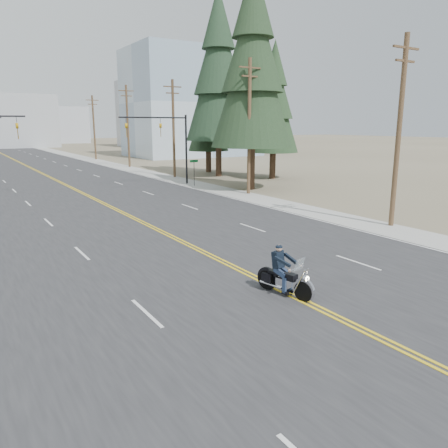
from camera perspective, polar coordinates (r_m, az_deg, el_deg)
The scene contains 19 objects.
ground_plane at distance 14.34m, azimuth 15.92°, elevation -12.40°, with size 400.00×400.00×0.00m, color #776D56.
road at distance 79.34m, azimuth -25.13°, elevation 7.28°, with size 20.00×200.00×0.01m, color #303033.
sidewalk_right at distance 81.58m, azimuth -17.05°, elevation 8.04°, with size 3.00×200.00×0.01m, color #A5A5A0.
traffic_mast_right at distance 44.68m, azimuth -7.33°, elevation 11.35°, with size 7.10×0.26×7.00m.
street_sign at distance 43.90m, azimuth -3.93°, elevation 7.30°, with size 0.90×0.06×2.62m.
utility_pole_a at distance 27.81m, azimuth 21.89°, elevation 11.37°, with size 2.20×0.30×11.00m.
utility_pole_b at distance 38.64m, azimuth 3.32°, elevation 12.78°, with size 2.20×0.30×11.50m.
utility_pole_c at distance 51.60m, azimuth -6.61°, elevation 12.43°, with size 2.20×0.30×11.00m.
utility_pole_d at distance 65.44m, azimuth -12.46°, elevation 12.51°, with size 2.20×0.30×11.50m.
utility_pole_e at distance 81.63m, azimuth -16.63°, elevation 12.10°, with size 2.20×0.30×11.00m.
glass_building at distance 89.06m, azimuth -4.23°, elevation 15.35°, with size 24.00×16.00×20.00m, color #9EB5CC.
haze_bldg_b at distance 134.69m, azimuth -25.12°, elevation 12.06°, with size 18.00×14.00×14.00m, color #ADB2B7.
haze_bldg_c at distance 128.60m, azimuth -9.62°, elevation 13.97°, with size 16.00×12.00×18.00m, color #B7BCC6.
haze_bldg_e at distance 162.29m, azimuth -20.21°, elevation 12.04°, with size 14.00×14.00×12.00m, color #B7BCC6.
motorcyclist at distance 15.78m, azimuth 7.99°, elevation -6.11°, with size 1.00×2.32×1.81m, color black, non-canonical shape.
conifer_near at distance 41.82m, azimuth 3.76°, elevation 20.27°, with size 7.53×7.53×19.92m.
conifer_mid at distance 50.27m, azimuth 6.56°, elevation 15.70°, with size 5.62×5.62×14.98m.
conifer_tall at distance 52.64m, azimuth -0.74°, elevation 19.49°, with size 7.60×7.60×21.10m.
conifer_far at distance 57.05m, azimuth -2.08°, elevation 14.74°, with size 5.16×5.16×13.81m.
Camera 1 is at (-9.88, -8.50, 5.99)m, focal length 35.00 mm.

